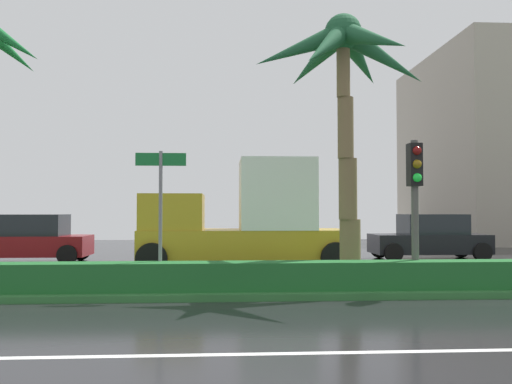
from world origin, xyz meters
name	(u,v)px	position (x,y,z in m)	size (l,w,h in m)	color
ground_plane	(171,285)	(0.00, 9.00, -0.05)	(90.00, 42.00, 0.10)	black
near_lane_divider_stripe	(118,356)	(0.00, 2.00, 0.00)	(81.00, 0.14, 0.01)	white
median_strip	(167,285)	(0.00, 8.00, 0.07)	(85.50, 4.00, 0.15)	#2D6B33
median_hedge	(160,277)	(0.00, 6.60, 0.45)	(76.50, 0.70, 0.60)	#1E6028
palm_tree_centre_left	(344,72)	(4.25, 7.90, 5.23)	(4.46, 4.33, 6.49)	brown
traffic_signal_median_right	(415,186)	(5.61, 6.85, 2.41)	(0.28, 0.43, 3.28)	#4C4C47
street_name_sign	(161,200)	(-0.04, 6.91, 2.08)	(1.10, 0.08, 3.00)	slate
car_in_traffic_second	(29,239)	(-5.61, 14.84, 0.83)	(4.30, 2.02, 1.72)	maroon
box_truck_lead	(246,220)	(2.04, 12.04, 1.55)	(6.40, 2.64, 3.46)	#B28C1E
car_in_traffic_third	(430,238)	(9.18, 15.14, 0.83)	(4.30, 2.02, 1.72)	black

